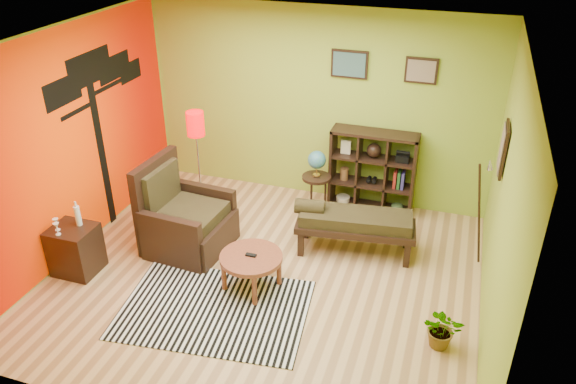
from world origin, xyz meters
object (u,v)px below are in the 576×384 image
(potted_plant, at_px, (442,332))
(bench, at_px, (352,221))
(globe_table, at_px, (317,167))
(side_cabinet, at_px, (75,249))
(floor_lamp, at_px, (196,134))
(armchair, at_px, (184,222))
(cube_shelf, at_px, (373,172))
(coffee_table, at_px, (251,260))

(potted_plant, bearing_deg, bench, 131.98)
(globe_table, height_order, potted_plant, globe_table)
(side_cabinet, distance_m, floor_lamp, 2.08)
(side_cabinet, xyz_separation_m, globe_table, (2.39, 2.21, 0.43))
(floor_lamp, height_order, bench, floor_lamp)
(bench, height_order, potted_plant, bench)
(armchair, bearing_deg, cube_shelf, 38.85)
(armchair, bearing_deg, side_cabinet, -137.94)
(bench, distance_m, potted_plant, 1.89)
(globe_table, relative_size, cube_shelf, 0.82)
(side_cabinet, bearing_deg, floor_lamp, 60.75)
(potted_plant, bearing_deg, floor_lamp, 155.73)
(armchair, bearing_deg, floor_lamp, 97.63)
(floor_lamp, distance_m, potted_plant, 3.92)
(armchair, bearing_deg, globe_table, 43.29)
(side_cabinet, xyz_separation_m, floor_lamp, (0.90, 1.60, 0.98))
(bench, xyz_separation_m, potted_plant, (1.25, -1.39, -0.27))
(coffee_table, height_order, floor_lamp, floor_lamp)
(bench, bearing_deg, potted_plant, -48.02)
(side_cabinet, relative_size, globe_table, 0.94)
(floor_lamp, distance_m, globe_table, 1.70)
(coffee_table, xyz_separation_m, globe_table, (0.25, 1.86, 0.36))
(bench, bearing_deg, armchair, -165.15)
(cube_shelf, height_order, potted_plant, cube_shelf)
(armchair, height_order, bench, armchair)
(globe_table, relative_size, bench, 0.63)
(cube_shelf, relative_size, potted_plant, 2.73)
(armchair, height_order, side_cabinet, armchair)
(coffee_table, bearing_deg, bench, 49.47)
(armchair, bearing_deg, bench, 14.85)
(coffee_table, bearing_deg, side_cabinet, -170.64)
(bench, bearing_deg, coffee_table, -130.53)
(side_cabinet, relative_size, floor_lamp, 0.58)
(coffee_table, relative_size, floor_lamp, 0.46)
(coffee_table, bearing_deg, armchair, 154.51)
(coffee_table, xyz_separation_m, cube_shelf, (0.98, 2.25, 0.22))
(coffee_table, relative_size, globe_table, 0.74)
(side_cabinet, height_order, potted_plant, side_cabinet)
(globe_table, xyz_separation_m, cube_shelf, (0.73, 0.39, -0.14))
(side_cabinet, bearing_deg, potted_plant, 0.81)
(coffee_table, relative_size, cube_shelf, 0.60)
(side_cabinet, height_order, bench, side_cabinet)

